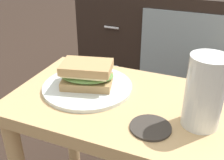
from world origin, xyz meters
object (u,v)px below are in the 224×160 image
at_px(tv_cabinet, 169,41).
at_px(sandwich_front, 87,74).
at_px(coaster, 151,127).
at_px(beer_glass, 204,94).
at_px(plate, 88,87).

xyz_separation_m(tv_cabinet, sandwich_front, (-0.04, -0.93, 0.21)).
distance_m(sandwich_front, coaster, 0.24).
height_order(tv_cabinet, sandwich_front, tv_cabinet).
height_order(sandwich_front, beer_glass, beer_glass).
distance_m(tv_cabinet, plate, 0.95).
distance_m(beer_glass, coaster, 0.13).
distance_m(plate, sandwich_front, 0.04).
bearing_deg(coaster, tv_cabinet, 98.98).
bearing_deg(tv_cabinet, coaster, -81.02).
height_order(tv_cabinet, plate, tv_cabinet).
distance_m(tv_cabinet, coaster, 1.06).
relative_size(plate, beer_glass, 1.50).
xyz_separation_m(tv_cabinet, coaster, (0.16, -1.04, 0.17)).
height_order(beer_glass, coaster, beer_glass).
bearing_deg(plate, tv_cabinet, 87.31).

